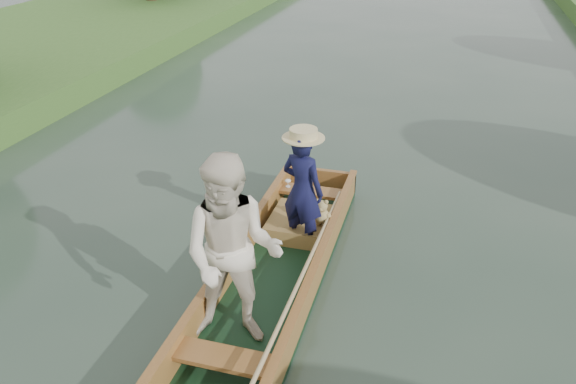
# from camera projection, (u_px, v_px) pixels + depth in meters

# --- Properties ---
(ground) EXTENTS (120.00, 120.00, 0.00)m
(ground) POSITION_uv_depth(u_px,v_px,m) (274.00, 284.00, 6.77)
(ground) COLOR #283D30
(ground) RESTS_ON ground
(punt) EXTENTS (1.20, 5.07, 2.13)m
(punt) POSITION_uv_depth(u_px,v_px,m) (261.00, 248.00, 6.09)
(punt) COLOR black
(punt) RESTS_ON ground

